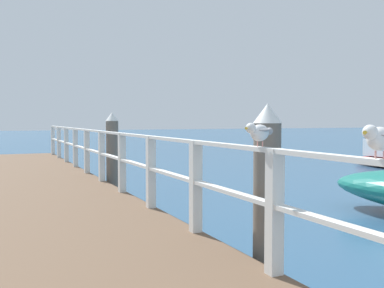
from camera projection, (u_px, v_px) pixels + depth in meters
name	position (u px, v px, depth m)	size (l,w,h in m)	color
pier_deck	(44.00, 203.00, 8.78)	(2.74, 19.73, 0.51)	brown
pier_railing	(111.00, 153.00, 9.25)	(0.12, 18.25, 1.08)	silver
dock_piling_near	(267.00, 200.00, 4.78)	(0.29, 0.29, 1.99)	#6B6056
dock_piling_far	(112.00, 155.00, 10.72)	(0.29, 0.29, 1.99)	#6B6056
seagull_foreground	(379.00, 137.00, 2.89)	(0.44, 0.26, 0.21)	white
seagull_background	(259.00, 132.00, 4.16)	(0.43, 0.30, 0.21)	white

